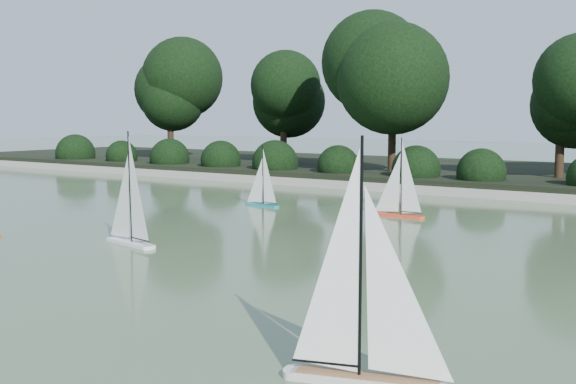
{
  "coord_description": "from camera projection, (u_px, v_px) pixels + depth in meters",
  "views": [
    {
      "loc": [
        5.26,
        -5.7,
        1.74
      ],
      "look_at": [
        -0.23,
        2.25,
        0.7
      ],
      "focal_mm": 45.0,
      "sensor_mm": 36.0,
      "label": 1
    }
  ],
  "objects": [
    {
      "name": "shrub_hedge",
      "position": [
        494.0,
        173.0,
        15.87
      ],
      "size": [
        29.1,
        1.1,
        1.1
      ],
      "color": "black",
      "rests_on": "ground"
    },
    {
      "name": "tree_line",
      "position": [
        574.0,
        74.0,
        16.19
      ],
      "size": [
        26.31,
        3.93,
        4.39
      ],
      "color": "black",
      "rests_on": "ground"
    },
    {
      "name": "far_bank",
      "position": [
        534.0,
        177.0,
        18.44
      ],
      "size": [
        40.0,
        8.0,
        0.3
      ],
      "primitive_type": "cube",
      "color": "black",
      "rests_on": "ground"
    },
    {
      "name": "sailboat_white_a",
      "position": [
        126.0,
        225.0,
        9.72
      ],
      "size": [
        1.18,
        0.43,
        1.62
      ],
      "color": "white",
      "rests_on": "ground"
    },
    {
      "name": "ground",
      "position": [
        188.0,
        276.0,
        7.82
      ],
      "size": [
        80.0,
        80.0,
        0.0
      ],
      "primitive_type": "plane",
      "color": "#3A4B2D",
      "rests_on": "ground"
    },
    {
      "name": "sailboat_white_b",
      "position": [
        381.0,
        346.0,
        4.62
      ],
      "size": [
        1.24,
        0.55,
        1.71
      ],
      "color": "beige",
      "rests_on": "ground"
    },
    {
      "name": "sailboat_teal",
      "position": [
        260.0,
        196.0,
        13.8
      ],
      "size": [
        0.9,
        0.23,
        1.22
      ],
      "color": "teal",
      "rests_on": "ground"
    },
    {
      "name": "pond_coping",
      "position": [
        479.0,
        193.0,
        15.17
      ],
      "size": [
        40.0,
        0.35,
        0.18
      ],
      "primitive_type": "cube",
      "color": "gray",
      "rests_on": "ground"
    },
    {
      "name": "sailboat_orange",
      "position": [
        395.0,
        203.0,
        12.38
      ],
      "size": [
        1.05,
        0.18,
        1.44
      ],
      "color": "#E84222",
      "rests_on": "ground"
    }
  ]
}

